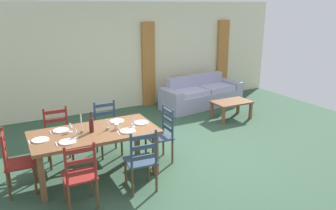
# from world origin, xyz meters

# --- Properties ---
(ground_plane) EXTENTS (9.60, 9.60, 0.02)m
(ground_plane) POSITION_xyz_m (0.00, 0.00, -0.01)
(ground_plane) COLOR #314F39
(wall_far) EXTENTS (9.60, 0.16, 2.70)m
(wall_far) POSITION_xyz_m (0.00, 3.30, 1.35)
(wall_far) COLOR beige
(wall_far) RESTS_ON ground_plane
(curtain_panel_left) EXTENTS (0.35, 0.08, 2.20)m
(curtain_panel_left) POSITION_xyz_m (0.80, 3.16, 1.10)
(curtain_panel_left) COLOR #AE6F34
(curtain_panel_left) RESTS_ON ground_plane
(curtain_panel_right) EXTENTS (0.35, 0.08, 2.20)m
(curtain_panel_right) POSITION_xyz_m (3.20, 3.16, 1.10)
(curtain_panel_right) COLOR #AE6F34
(curtain_panel_right) RESTS_ON ground_plane
(dining_table) EXTENTS (1.90, 0.96, 0.75)m
(dining_table) POSITION_xyz_m (-1.55, 0.00, 0.66)
(dining_table) COLOR brown
(dining_table) RESTS_ON ground_plane
(dining_chair_near_left) EXTENTS (0.43, 0.41, 0.96)m
(dining_chair_near_left) POSITION_xyz_m (-1.97, -0.77, 0.48)
(dining_chair_near_left) COLOR maroon
(dining_chair_near_left) RESTS_ON ground_plane
(dining_chair_near_right) EXTENTS (0.45, 0.43, 0.96)m
(dining_chair_near_right) POSITION_xyz_m (-1.09, -0.74, 0.48)
(dining_chair_near_right) COLOR #2F4056
(dining_chair_near_right) RESTS_ON ground_plane
(dining_chair_far_left) EXTENTS (0.43, 0.42, 0.96)m
(dining_chair_far_left) POSITION_xyz_m (-1.98, 0.74, 0.48)
(dining_chair_far_left) COLOR maroon
(dining_chair_far_left) RESTS_ON ground_plane
(dining_chair_far_right) EXTENTS (0.42, 0.40, 0.96)m
(dining_chair_far_right) POSITION_xyz_m (-1.12, 0.73, 0.48)
(dining_chair_far_right) COLOR navy
(dining_chair_far_right) RESTS_ON ground_plane
(dining_chair_head_west) EXTENTS (0.42, 0.44, 0.96)m
(dining_chair_head_west) POSITION_xyz_m (-2.69, 0.04, 0.48)
(dining_chair_head_west) COLOR maroon
(dining_chair_head_west) RESTS_ON ground_plane
(dining_chair_head_east) EXTENTS (0.41, 0.43, 0.96)m
(dining_chair_head_east) POSITION_xyz_m (-0.40, 0.00, 0.48)
(dining_chair_head_east) COLOR #2E425B
(dining_chair_head_east) RESTS_ON ground_plane
(dinner_plate_near_left) EXTENTS (0.24, 0.24, 0.02)m
(dinner_plate_near_left) POSITION_xyz_m (-2.00, -0.25, 0.76)
(dinner_plate_near_left) COLOR white
(dinner_plate_near_left) RESTS_ON dining_table
(fork_near_left) EXTENTS (0.02, 0.17, 0.01)m
(fork_near_left) POSITION_xyz_m (-2.15, -0.25, 0.75)
(fork_near_left) COLOR silver
(fork_near_left) RESTS_ON dining_table
(dinner_plate_near_right) EXTENTS (0.24, 0.24, 0.02)m
(dinner_plate_near_right) POSITION_xyz_m (-1.10, -0.25, 0.76)
(dinner_plate_near_right) COLOR white
(dinner_plate_near_right) RESTS_ON dining_table
(fork_near_right) EXTENTS (0.03, 0.17, 0.01)m
(fork_near_right) POSITION_xyz_m (-1.25, -0.25, 0.75)
(fork_near_right) COLOR silver
(fork_near_right) RESTS_ON dining_table
(dinner_plate_far_left) EXTENTS (0.24, 0.24, 0.02)m
(dinner_plate_far_left) POSITION_xyz_m (-2.00, 0.25, 0.76)
(dinner_plate_far_left) COLOR white
(dinner_plate_far_left) RESTS_ON dining_table
(fork_far_left) EXTENTS (0.03, 0.17, 0.01)m
(fork_far_left) POSITION_xyz_m (-2.15, 0.25, 0.75)
(fork_far_left) COLOR silver
(fork_far_left) RESTS_ON dining_table
(dinner_plate_far_right) EXTENTS (0.24, 0.24, 0.02)m
(dinner_plate_far_right) POSITION_xyz_m (-1.10, 0.25, 0.76)
(dinner_plate_far_right) COLOR white
(dinner_plate_far_right) RESTS_ON dining_table
(fork_far_right) EXTENTS (0.03, 0.17, 0.01)m
(fork_far_right) POSITION_xyz_m (-1.25, 0.25, 0.75)
(fork_far_right) COLOR silver
(fork_far_right) RESTS_ON dining_table
(dinner_plate_head_west) EXTENTS (0.24, 0.24, 0.02)m
(dinner_plate_head_west) POSITION_xyz_m (-2.33, 0.00, 0.76)
(dinner_plate_head_west) COLOR white
(dinner_plate_head_west) RESTS_ON dining_table
(fork_head_west) EXTENTS (0.02, 0.17, 0.01)m
(fork_head_west) POSITION_xyz_m (-2.48, 0.00, 0.75)
(fork_head_west) COLOR silver
(fork_head_west) RESTS_ON dining_table
(dinner_plate_head_east) EXTENTS (0.24, 0.24, 0.02)m
(dinner_plate_head_east) POSITION_xyz_m (-0.77, 0.00, 0.76)
(dinner_plate_head_east) COLOR white
(dinner_plate_head_east) RESTS_ON dining_table
(fork_head_east) EXTENTS (0.02, 0.17, 0.01)m
(fork_head_east) POSITION_xyz_m (-0.92, 0.00, 0.75)
(fork_head_east) COLOR silver
(fork_head_east) RESTS_ON dining_table
(wine_bottle) EXTENTS (0.07, 0.07, 0.32)m
(wine_bottle) POSITION_xyz_m (-1.59, -0.01, 0.87)
(wine_bottle) COLOR #471919
(wine_bottle) RESTS_ON dining_table
(wine_glass_near_left) EXTENTS (0.06, 0.06, 0.16)m
(wine_glass_near_left) POSITION_xyz_m (-1.85, -0.15, 0.86)
(wine_glass_near_left) COLOR white
(wine_glass_near_left) RESTS_ON dining_table
(wine_glass_near_right) EXTENTS (0.06, 0.06, 0.16)m
(wine_glass_near_right) POSITION_xyz_m (-0.95, -0.12, 0.86)
(wine_glass_near_right) COLOR white
(wine_glass_near_right) RESTS_ON dining_table
(wine_glass_far_left) EXTENTS (0.06, 0.06, 0.16)m
(wine_glass_far_left) POSITION_xyz_m (-1.87, 0.14, 0.86)
(wine_glass_far_left) COLOR white
(wine_glass_far_left) RESTS_ON dining_table
(coffee_cup_primary) EXTENTS (0.07, 0.07, 0.09)m
(coffee_cup_primary) POSITION_xyz_m (-1.21, -0.08, 0.80)
(coffee_cup_primary) COLOR beige
(coffee_cup_primary) RESTS_ON dining_table
(candle_tall) EXTENTS (0.05, 0.05, 0.29)m
(candle_tall) POSITION_xyz_m (-1.73, 0.02, 0.83)
(candle_tall) COLOR #998C66
(candle_tall) RESTS_ON dining_table
(candle_short) EXTENTS (0.05, 0.05, 0.17)m
(candle_short) POSITION_xyz_m (-1.35, -0.04, 0.79)
(candle_short) COLOR #998C66
(candle_short) RESTS_ON dining_table
(couch) EXTENTS (2.36, 1.08, 0.80)m
(couch) POSITION_xyz_m (1.99, 2.46, 0.29)
(couch) COLOR #9F9EBC
(couch) RESTS_ON ground_plane
(coffee_table) EXTENTS (0.90, 0.56, 0.42)m
(coffee_table) POSITION_xyz_m (2.08, 1.24, 0.36)
(coffee_table) COLOR brown
(coffee_table) RESTS_ON ground_plane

